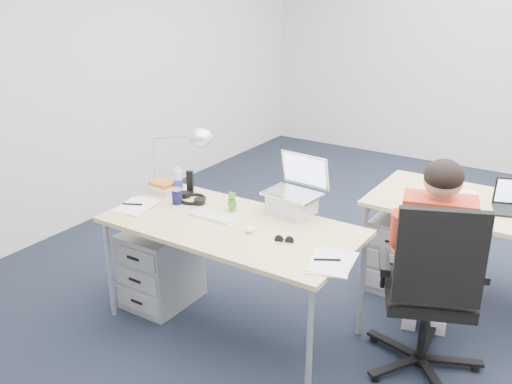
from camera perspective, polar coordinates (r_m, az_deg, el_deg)
floor at (r=4.17m, az=13.87°, el=-11.33°), size 7.00×7.00×0.00m
room at (r=3.58m, az=16.28°, el=12.58°), size 6.02×7.02×2.80m
desk_near at (r=3.58m, az=-2.49°, el=-3.87°), size 1.60×0.80×0.73m
desk_far at (r=4.14m, az=22.50°, el=-1.98°), size 1.60×0.80×0.73m
office_chair at (r=3.49m, az=16.55°, el=-12.47°), size 0.91×0.91×1.10m
seated_person at (r=3.48m, az=17.27°, el=-6.27°), size 0.50×0.74×1.27m
drawer_pedestal_near at (r=4.08m, az=-9.42°, el=-7.30°), size 0.40×0.50×0.55m
drawer_pedestal_far at (r=4.37m, az=14.46°, el=-5.68°), size 0.40×0.50×0.55m
silver_laptop at (r=3.65m, az=3.65°, el=0.53°), size 0.37×0.30×0.37m
wireless_keyboard at (r=3.66m, az=-4.33°, el=-2.39°), size 0.30×0.13×0.02m
computer_mouse at (r=3.45m, az=-0.60°, el=-3.75°), size 0.07×0.09×0.03m
headphones at (r=3.93m, az=-6.38°, el=-0.58°), size 0.29×0.25×0.04m
can_koozie at (r=3.88m, az=-7.91°, el=-0.40°), size 0.09×0.09×0.11m
water_bottle at (r=4.04m, az=-7.79°, el=1.17°), size 0.07×0.07×0.20m
bear_figurine at (r=3.73m, az=-2.41°, el=-0.92°), size 0.08×0.06×0.13m
book_stack at (r=4.09m, az=-9.27°, el=0.46°), size 0.22×0.19×0.08m
cordless_phone at (r=4.04m, az=-6.61°, el=0.97°), size 0.05×0.04×0.17m
papers_left at (r=3.89m, az=-12.02°, el=-1.39°), size 0.24×0.32×0.01m
papers_right at (r=3.11m, az=7.47°, el=-6.99°), size 0.28×0.35×0.01m
sunglasses at (r=3.32m, az=2.84°, el=-4.80°), size 0.13×0.09×0.03m
desk_lamp at (r=3.99m, az=-8.39°, el=3.43°), size 0.50×0.27×0.53m
far_papers at (r=4.17m, az=19.36°, el=-0.63°), size 0.31×0.39×0.01m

